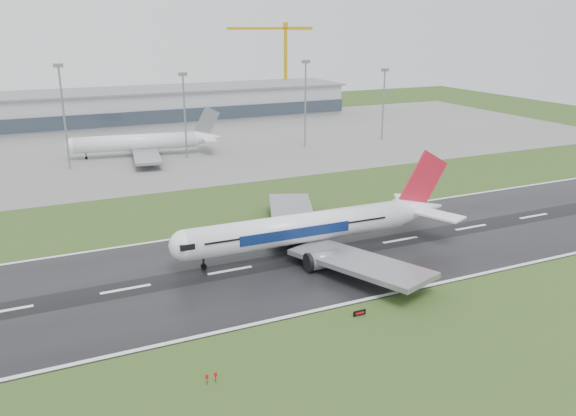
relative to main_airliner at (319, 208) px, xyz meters
name	(u,v)px	position (x,y,z in m)	size (l,w,h in m)	color
ground	(230,271)	(-20.49, -2.27, -9.38)	(520.00, 520.00, 0.00)	#2A4419
runway	(230,271)	(-20.49, -2.27, -9.33)	(400.00, 45.00, 0.10)	black
apron	(120,150)	(-20.49, 122.73, -9.34)	(400.00, 130.00, 0.08)	slate
terminal	(97,109)	(-20.49, 182.73, -1.88)	(240.00, 36.00, 15.00)	#9799A2
main_airliner	(319,208)	(0.00, 0.00, 0.00)	(62.86, 59.87, 18.56)	white
parked_airliner	(142,133)	(-14.76, 108.04, -1.17)	(55.47, 51.65, 16.26)	white
tower_crane	(286,66)	(82.81, 197.73, 13.54)	(46.58, 2.54, 45.84)	#BE8F09
runway_sign	(359,313)	(-7.22, -28.67, -8.86)	(2.30, 0.26, 1.04)	black
floodmast_2	(64,120)	(-40.82, 97.73, 6.99)	(0.64, 0.64, 32.74)	gray
floodmast_3	(185,118)	(-1.43, 97.73, 4.96)	(0.64, 0.64, 28.69)	gray
floodmast_4	(305,106)	(45.38, 97.73, 6.43)	(0.64, 0.64, 31.62)	gray
floodmast_5	(383,106)	(80.58, 97.73, 4.36)	(0.64, 0.64, 27.47)	gray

